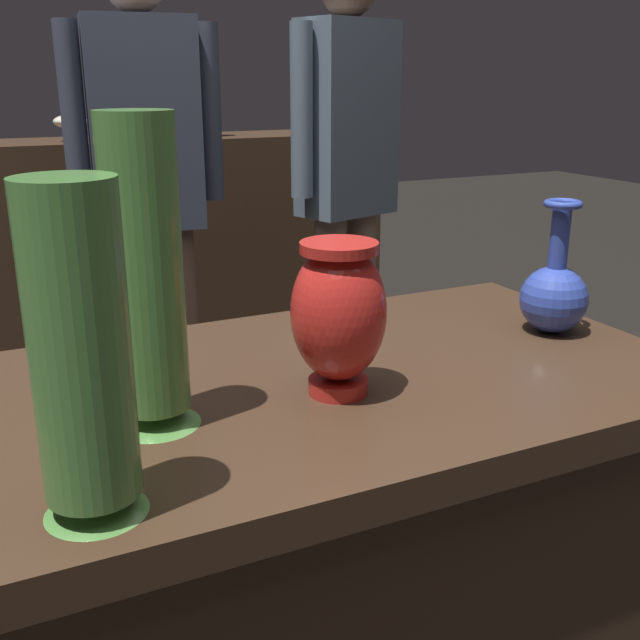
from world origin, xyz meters
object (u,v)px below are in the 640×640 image
vase_centerpiece (339,313)px  vase_tall_behind (81,358)px  shelf_vase_center (70,122)px  visitor_near_right (347,170)px  visitor_center_back (148,180)px  shelf_vase_right (200,91)px  vase_left_accent (146,282)px  vase_right_accent (554,293)px

vase_centerpiece → vase_tall_behind: (-0.36, -0.17, 0.05)m
shelf_vase_center → visitor_near_right: size_ratio=0.08×
vase_centerpiece → visitor_near_right: (0.74, 1.38, 0.01)m
visitor_center_back → visitor_near_right: bearing=-179.1°
vase_tall_behind → shelf_vase_right: (0.86, 2.38, 0.20)m
vase_tall_behind → shelf_vase_center: (0.34, 2.38, 0.09)m
vase_left_accent → visitor_center_back: bearing=76.6°
vase_left_accent → visitor_center_back: size_ratio=0.25×
visitor_center_back → vase_left_accent: bearing=83.1°
vase_centerpiece → vase_left_accent: bearing=177.1°
vase_centerpiece → vase_left_accent: vase_left_accent is taller
vase_tall_behind → shelf_vase_center: vase_tall_behind is taller
vase_centerpiece → vase_left_accent: size_ratio=0.56×
vase_centerpiece → visitor_near_right: bearing=61.9°
vase_centerpiece → shelf_vase_center: 2.22m
vase_tall_behind → shelf_vase_right: shelf_vase_right is taller
vase_centerpiece → vase_tall_behind: bearing=-155.5°
vase_tall_behind → shelf_vase_center: size_ratio=2.72×
visitor_center_back → vase_right_accent: bearing=112.0°
vase_left_accent → shelf_vase_center: vase_left_accent is taller
vase_tall_behind → vase_left_accent: 0.21m
visitor_near_right → vase_left_accent: bearing=36.8°
vase_centerpiece → shelf_vase_right: 2.29m
vase_centerpiece → vase_tall_behind: vase_tall_behind is taller
visitor_center_back → visitor_near_right: size_ratio=1.00×
visitor_center_back → vase_tall_behind: bearing=81.0°
shelf_vase_center → shelf_vase_right: size_ratio=0.34×
vase_tall_behind → vase_right_accent: (0.83, 0.24, -0.10)m
shelf_vase_center → vase_tall_behind: bearing=-98.1°
vase_right_accent → visitor_center_back: size_ratio=0.15×
vase_left_accent → vase_right_accent: vase_left_accent is taller
vase_right_accent → vase_tall_behind: bearing=-163.5°
vase_centerpiece → vase_left_accent: 0.27m
visitor_center_back → vase_centerpiece: bearing=93.2°
shelf_vase_right → visitor_near_right: bearing=-74.0°
vase_tall_behind → visitor_near_right: 1.90m
vase_tall_behind → visitor_near_right: size_ratio=0.22×
vase_right_accent → visitor_near_right: bearing=78.1°
shelf_vase_right → visitor_center_back: (-0.41, -0.77, -0.24)m
visitor_near_right → shelf_vase_right: bearing=-91.2°
visitor_near_right → vase_tall_behind: bearing=37.4°
shelf_vase_center → shelf_vase_right: 0.53m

